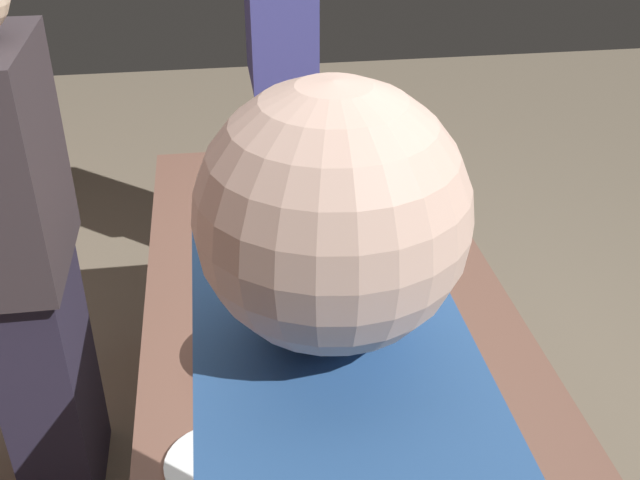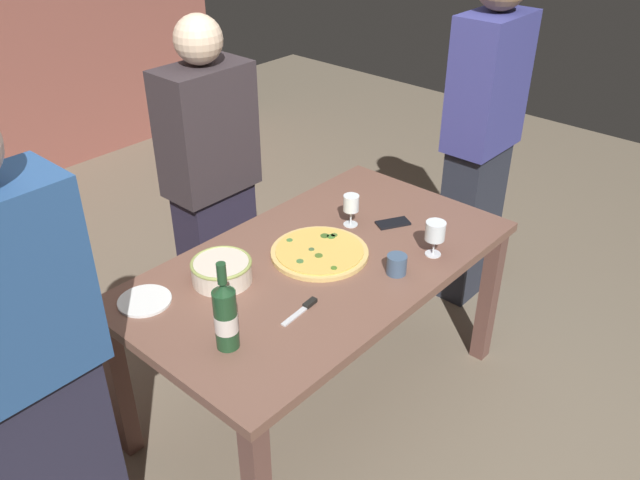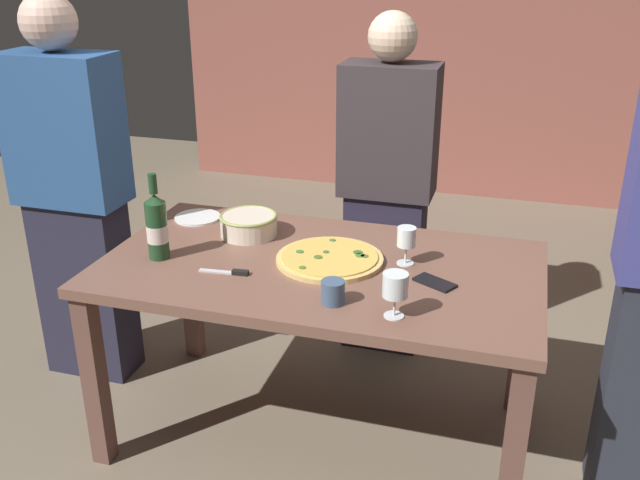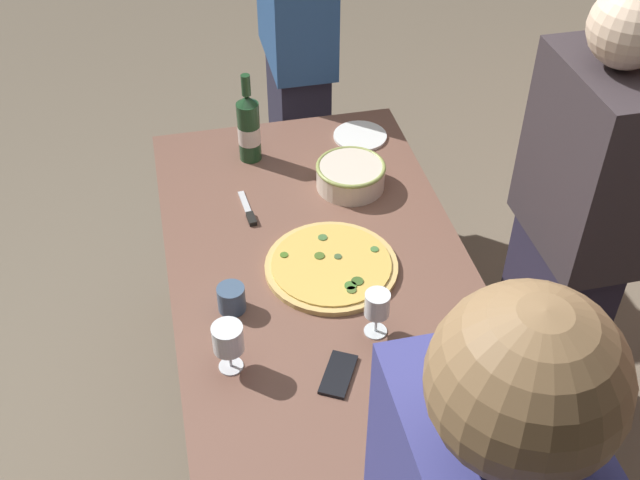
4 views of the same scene
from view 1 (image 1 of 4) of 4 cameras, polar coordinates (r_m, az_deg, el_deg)
The scene contains 13 objects.
ground_plane at distance 2.50m, azimuth -0.00°, elevation -16.82°, with size 8.00×8.00×0.00m, color #766955.
dining_table at distance 2.06m, azimuth -0.00°, elevation -4.46°, with size 1.60×0.90×0.75m.
pizza at distance 2.02m, azimuth -0.91°, elevation -1.64°, with size 0.40×0.40×0.03m.
serving_bowl at distance 1.68m, azimuth -4.46°, elevation -7.98°, with size 0.23×0.23×0.09m.
wine_bottle at distance 1.49m, azimuth 7.95°, elevation -10.19°, with size 0.08×0.08×0.33m.
wine_glass_near_pizza at distance 2.21m, azimuth -3.42°, elevation 3.89°, with size 0.07×0.07×0.14m.
wine_glass_by_bottle at distance 2.30m, azimuth 6.53°, elevation 5.03°, with size 0.08×0.08×0.15m.
cup_amber at distance 2.15m, azimuth 6.95°, elevation 1.05°, with size 0.08×0.08×0.08m, color #415875.
side_plate at distance 1.50m, azimuth -7.76°, elevation -16.20°, with size 0.19×0.19×0.01m, color white.
cell_phone at distance 2.38m, azimuth -0.39°, elevation 3.49°, with size 0.07×0.14×0.01m, color black.
pizza_knife at distance 1.81m, azimuth 6.75°, elevation -6.50°, with size 0.18×0.04×0.02m.
person_host at distance 2.11m, azimuth -21.36°, elevation -1.42°, with size 0.42×0.24×1.58m.
person_guest_left at distance 3.01m, azimuth -2.91°, elevation 12.62°, with size 0.40×0.24×1.76m.
Camera 1 is at (-1.66, 0.24, 1.85)m, focal length 42.85 mm.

